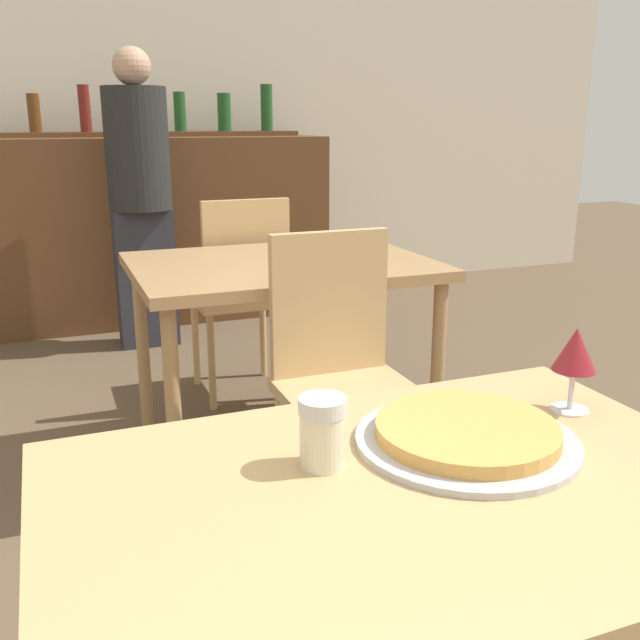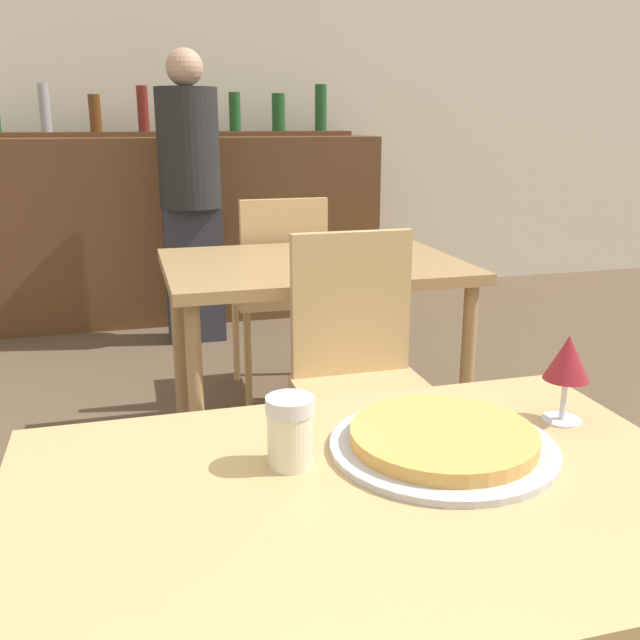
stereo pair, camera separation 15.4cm
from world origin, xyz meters
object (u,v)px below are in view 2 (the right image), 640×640
at_px(chair_far_side_front, 361,365).
at_px(pizza_tray, 443,441).
at_px(person_standing, 190,189).
at_px(cheese_shaker, 290,431).
at_px(wine_glass, 567,361).
at_px(chair_far_side_back, 280,284).

relative_size(chair_far_side_front, pizza_tray, 2.51).
bearing_deg(person_standing, pizza_tray, -88.16).
relative_size(pizza_tray, person_standing, 0.23).
relative_size(chair_far_side_front, person_standing, 0.57).
relative_size(chair_far_side_front, cheese_shaker, 8.22).
xyz_separation_m(pizza_tray, wine_glass, (0.26, 0.05, 0.10)).
bearing_deg(pizza_tray, chair_far_side_back, 84.91).
xyz_separation_m(chair_far_side_back, wine_glass, (0.07, -2.05, 0.31)).
bearing_deg(cheese_shaker, person_standing, 87.20).
height_order(person_standing, wine_glass, person_standing).
bearing_deg(chair_far_side_front, person_standing, 97.63).
bearing_deg(pizza_tray, person_standing, 91.84).
xyz_separation_m(chair_far_side_back, cheese_shaker, (-0.44, -2.09, 0.25)).
relative_size(chair_far_side_back, wine_glass, 5.84).
relative_size(chair_far_side_back, person_standing, 0.57).
height_order(chair_far_side_back, person_standing, person_standing).
bearing_deg(chair_far_side_back, wine_glass, 91.89).
bearing_deg(chair_far_side_front, chair_far_side_back, 90.00).
bearing_deg(person_standing, chair_far_side_back, -74.01).
distance_m(chair_far_side_front, wine_glass, 0.97).
xyz_separation_m(chair_far_side_back, pizza_tray, (-0.19, -2.11, 0.21)).
xyz_separation_m(pizza_tray, person_standing, (-0.10, 3.11, 0.12)).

